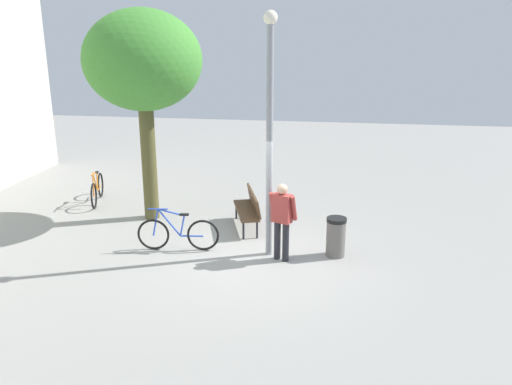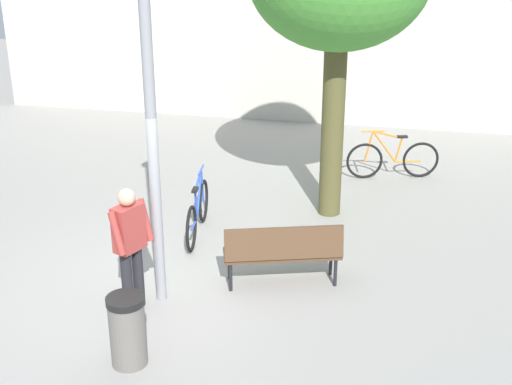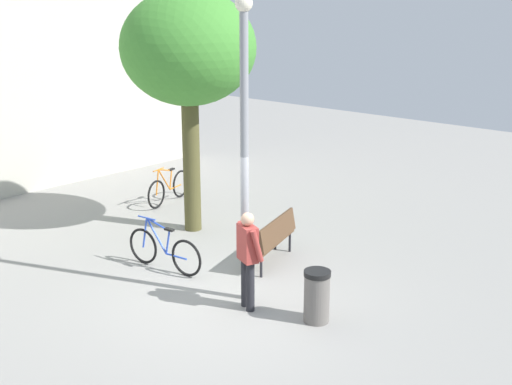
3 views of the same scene
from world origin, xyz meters
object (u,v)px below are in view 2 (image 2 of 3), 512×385
object	(u,v)px
person_by_lamppost	(130,241)
park_bench	(283,250)
trash_bin	(128,330)
lamppost	(149,87)
bicycle_orange	(392,159)
bicycle_blue	(198,212)

from	to	relation	value
person_by_lamppost	park_bench	xyz separation A→B (m)	(1.77, 0.99, -0.42)
trash_bin	lamppost	bearing A→B (deg)	95.24
lamppost	person_by_lamppost	world-z (taller)	lamppost
bicycle_orange	bicycle_blue	bearing A→B (deg)	-131.95
lamppost	person_by_lamppost	bearing A→B (deg)	-130.10
park_bench	trash_bin	distance (m)	2.53
bicycle_blue	trash_bin	distance (m)	3.45
lamppost	park_bench	xyz separation A→B (m)	(1.52, 0.69, -2.32)
bicycle_blue	trash_bin	xyz separation A→B (m)	(0.23, -3.44, 0.05)
person_by_lamppost	park_bench	world-z (taller)	person_by_lamppost
lamppost	park_bench	distance (m)	2.86
lamppost	park_bench	world-z (taller)	lamppost
bicycle_orange	lamppost	bearing A→B (deg)	-118.25
trash_bin	bicycle_blue	bearing A→B (deg)	93.79
lamppost	trash_bin	size ratio (longest dim) A/B	5.85
lamppost	person_by_lamppost	distance (m)	1.95
park_bench	lamppost	bearing A→B (deg)	-155.64
person_by_lamppost	bicycle_orange	size ratio (longest dim) A/B	0.95
park_bench	trash_bin	xyz separation A→B (m)	(-1.39, -2.12, -0.11)
lamppost	bicycle_blue	world-z (taller)	lamppost
person_by_lamppost	bicycle_blue	world-z (taller)	person_by_lamppost
park_bench	bicycle_blue	xyz separation A→B (m)	(-1.61, 1.32, -0.16)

